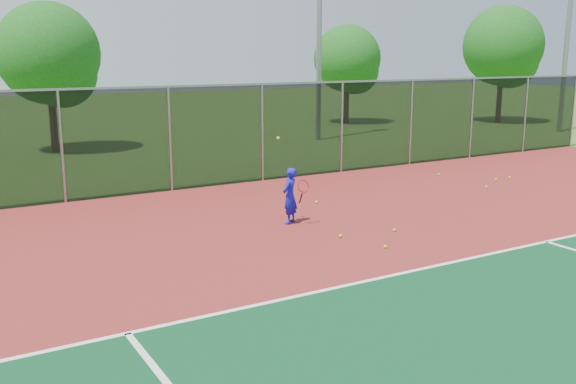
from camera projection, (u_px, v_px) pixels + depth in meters
name	position (u px, v px, depth m)	size (l,w,h in m)	color
court_apron	(520.00, 272.00, 11.74)	(30.00, 20.00, 0.02)	maroon
fence_back	(262.00, 132.00, 19.85)	(30.00, 0.06, 3.03)	black
tennis_player	(290.00, 196.00, 14.94)	(0.59, 0.68, 2.06)	#1415BD
practice_ball_0	(486.00, 187.00, 19.03)	(0.07, 0.07, 0.07)	#C6EB1B
practice_ball_2	(394.00, 230.00, 14.37)	(0.07, 0.07, 0.07)	#C6EB1B
practice_ball_3	(316.00, 202.00, 17.09)	(0.07, 0.07, 0.07)	#C6EB1B
practice_ball_4	(439.00, 175.00, 20.94)	(0.07, 0.07, 0.07)	#C6EB1B
practice_ball_5	(340.00, 236.00, 13.91)	(0.07, 0.07, 0.07)	#C6EB1B
practice_ball_6	(385.00, 247.00, 13.14)	(0.07, 0.07, 0.07)	#C6EB1B
practice_ball_7	(496.00, 179.00, 20.17)	(0.07, 0.07, 0.07)	#C6EB1B
practice_ball_8	(510.00, 178.00, 20.45)	(0.07, 0.07, 0.07)	#C6EB1B
tree_back_left	(51.00, 58.00, 25.46)	(4.06, 4.06, 5.97)	#392315
tree_back_mid	(349.00, 62.00, 36.16)	(3.77, 3.77, 5.54)	#392315
tree_back_right	(505.00, 49.00, 36.43)	(4.51, 4.51, 6.62)	#392315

